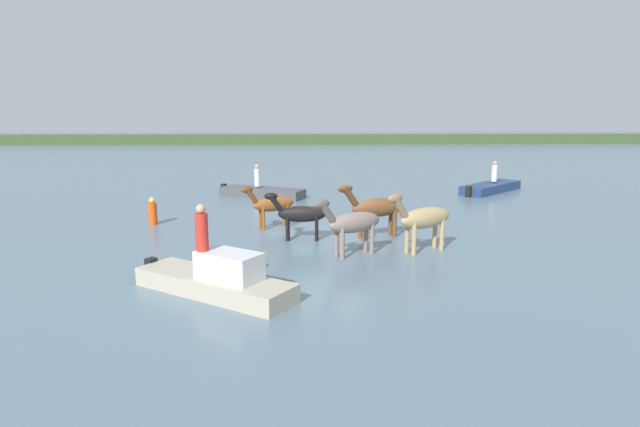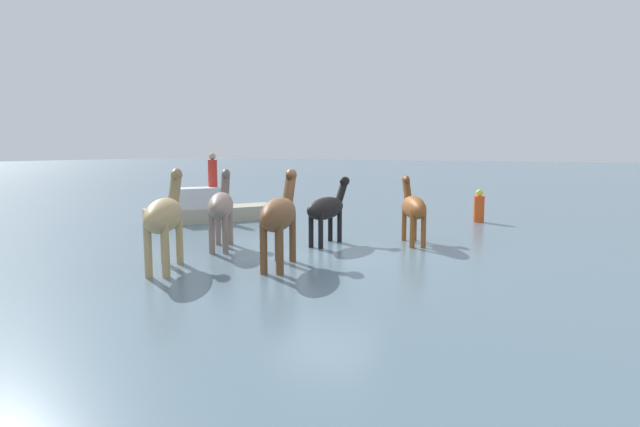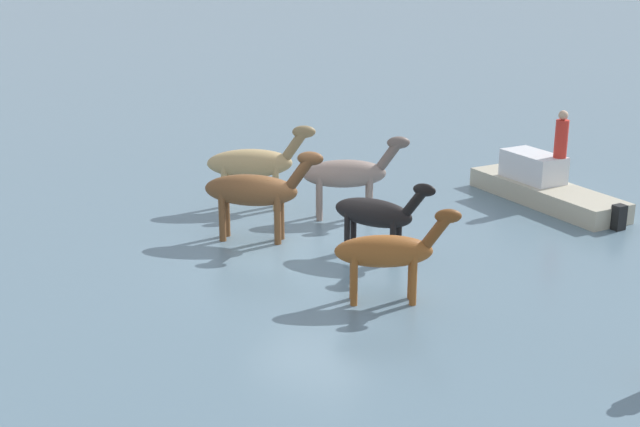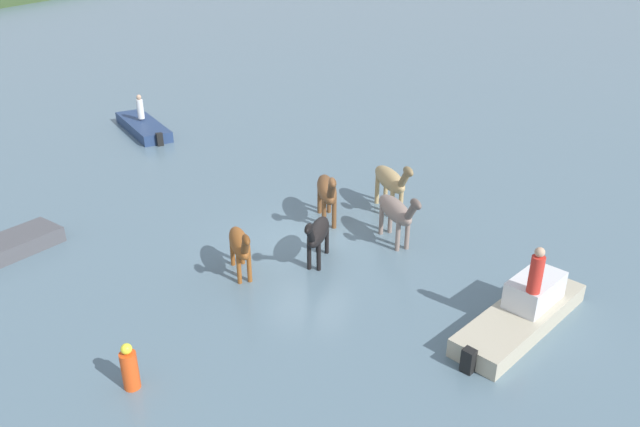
# 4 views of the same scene
# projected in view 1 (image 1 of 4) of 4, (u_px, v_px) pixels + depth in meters

# --- Properties ---
(ground_plane) EXTENTS (198.49, 198.49, 0.00)m
(ground_plane) POSITION_uv_depth(u_px,v_px,m) (332.00, 237.00, 19.49)
(ground_plane) COLOR slate
(distant_shoreline) EXTENTS (178.64, 6.00, 2.40)m
(distant_shoreline) POSITION_uv_depth(u_px,v_px,m) (311.00, 143.00, 74.86)
(distant_shoreline) COLOR #3B502B
(distant_shoreline) RESTS_ON ground_plane
(horse_rear_stallion) EXTENTS (2.64, 1.24, 2.06)m
(horse_rear_stallion) POSITION_uv_depth(u_px,v_px,m) (376.00, 208.00, 19.10)
(horse_rear_stallion) COLOR brown
(horse_rear_stallion) RESTS_ON ground_plane
(horse_chestnut_trailing) EXTENTS (2.37, 1.66, 1.98)m
(horse_chestnut_trailing) POSITION_uv_depth(u_px,v_px,m) (352.00, 223.00, 16.73)
(horse_chestnut_trailing) COLOR gray
(horse_chestnut_trailing) RESTS_ON ground_plane
(horse_mid_herd) EXTENTS (2.24, 0.58, 1.75)m
(horse_mid_herd) POSITION_uv_depth(u_px,v_px,m) (300.00, 214.00, 18.80)
(horse_mid_herd) COLOR black
(horse_mid_herd) RESTS_ON ground_plane
(horse_pinto_flank) EXTENTS (2.15, 1.42, 1.77)m
(horse_pinto_flank) POSITION_uv_depth(u_px,v_px,m) (272.00, 204.00, 20.72)
(horse_pinto_flank) COLOR brown
(horse_pinto_flank) RESTS_ON ground_plane
(horse_dun_straggler) EXTENTS (2.51, 1.72, 2.08)m
(horse_dun_straggler) POSITION_uv_depth(u_px,v_px,m) (423.00, 218.00, 17.17)
(horse_dun_straggler) COLOR tan
(horse_dun_straggler) RESTS_ON ground_plane
(boat_skiff_near) EXTENTS (4.49, 4.36, 0.75)m
(boat_skiff_near) POSITION_uv_depth(u_px,v_px,m) (490.00, 189.00, 30.12)
(boat_skiff_near) COLOR navy
(boat_skiff_near) RESTS_ON ground_plane
(boat_launch_far) EXTENTS (4.84, 3.15, 0.74)m
(boat_launch_far) POSITION_uv_depth(u_px,v_px,m) (262.00, 194.00, 28.42)
(boat_launch_far) COLOR #4C4C51
(boat_launch_far) RESTS_ON ground_plane
(boat_dinghy_port) EXTENTS (4.48, 3.57, 1.34)m
(boat_dinghy_port) POSITION_uv_depth(u_px,v_px,m) (217.00, 283.00, 13.33)
(boat_dinghy_port) COLOR #B7AD93
(boat_dinghy_port) RESTS_ON ground_plane
(person_spotter_bow) EXTENTS (0.32, 0.32, 1.19)m
(person_spotter_bow) POSITION_uv_depth(u_px,v_px,m) (494.00, 172.00, 30.09)
(person_spotter_bow) COLOR silver
(person_spotter_bow) RESTS_ON boat_skiff_near
(person_watcher_seated) EXTENTS (0.32, 0.32, 1.19)m
(person_watcher_seated) POSITION_uv_depth(u_px,v_px,m) (257.00, 176.00, 28.24)
(person_watcher_seated) COLOR silver
(person_watcher_seated) RESTS_ON boat_launch_far
(person_boatman_standing) EXTENTS (0.32, 0.32, 1.19)m
(person_boatman_standing) POSITION_uv_depth(u_px,v_px,m) (202.00, 229.00, 12.97)
(person_boatman_standing) COLOR red
(person_boatman_standing) RESTS_ON boat_dinghy_port
(buoy_channel_marker) EXTENTS (0.36, 0.36, 1.14)m
(buoy_channel_marker) POSITION_uv_depth(u_px,v_px,m) (153.00, 212.00, 21.48)
(buoy_channel_marker) COLOR #E54C19
(buoy_channel_marker) RESTS_ON ground_plane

